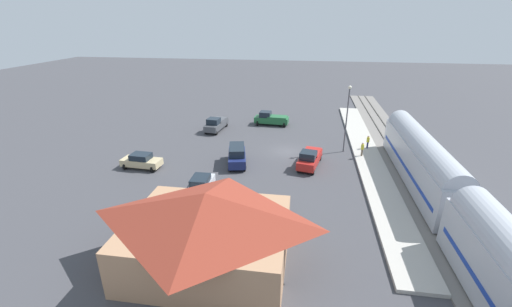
{
  "coord_description": "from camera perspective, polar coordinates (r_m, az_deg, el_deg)",
  "views": [
    {
      "loc": [
        -2.15,
        40.22,
        16.02
      ],
      "look_at": [
        3.47,
        3.76,
        1.0
      ],
      "focal_mm": 23.4,
      "sensor_mm": 36.0,
      "label": 1
    }
  ],
  "objects": [
    {
      "name": "station_building",
      "position": [
        23.29,
        -8.35,
        -12.48
      ],
      "size": [
        11.49,
        9.3,
        5.54
      ],
      "color": "tan",
      "rests_on": "ground"
    },
    {
      "name": "railway_track",
      "position": [
        44.85,
        23.44,
        -0.57
      ],
      "size": [
        4.8,
        70.0,
        0.3
      ],
      "color": "slate",
      "rests_on": "ground"
    },
    {
      "name": "light_pole_near_platform",
      "position": [
        42.94,
        15.34,
        6.89
      ],
      "size": [
        0.44,
        0.44,
        8.51
      ],
      "color": "#515156",
      "rests_on": "ground"
    },
    {
      "name": "pickup_charcoal",
      "position": [
        51.47,
        -6.84,
        5.06
      ],
      "size": [
        2.6,
        5.6,
        2.14
      ],
      "color": "#47494F",
      "rests_on": "ground"
    },
    {
      "name": "pickup_green",
      "position": [
        53.9,
        2.57,
        5.98
      ],
      "size": [
        5.53,
        2.79,
        2.14
      ],
      "color": "#236638",
      "rests_on": "ground"
    },
    {
      "name": "suv_navy",
      "position": [
        39.04,
        -3.27,
        -0.27
      ],
      "size": [
        2.93,
        5.2,
        2.22
      ],
      "color": "navy",
      "rests_on": "ground"
    },
    {
      "name": "platform",
      "position": [
        43.94,
        18.42,
        -0.21
      ],
      "size": [
        3.2,
        46.0,
        0.3
      ],
      "color": "#B7B2A8",
      "rests_on": "ground"
    },
    {
      "name": "pedestrian_waiting_far",
      "position": [
        45.44,
        18.59,
        2.03
      ],
      "size": [
        0.36,
        0.36,
        1.71
      ],
      "color": "#23284C",
      "rests_on": "platform"
    },
    {
      "name": "sedan_silver",
      "position": [
        33.17,
        -9.46,
        -5.34
      ],
      "size": [
        1.93,
        4.54,
        1.74
      ],
      "color": "silver",
      "rests_on": "ground"
    },
    {
      "name": "ground_plane",
      "position": [
        43.34,
        5.3,
        0.36
      ],
      "size": [
        200.0,
        200.0,
        0.0
      ],
      "primitive_type": "plane",
      "color": "#424247"
    },
    {
      "name": "sedan_tan",
      "position": [
        40.3,
        -19.0,
        -1.19
      ],
      "size": [
        4.61,
        2.49,
        1.74
      ],
      "color": "#C6B284",
      "rests_on": "ground"
    },
    {
      "name": "pickup_red",
      "position": [
        38.98,
        9.16,
        -0.77
      ],
      "size": [
        3.02,
        5.69,
        2.14
      ],
      "color": "red",
      "rests_on": "ground"
    },
    {
      "name": "pedestrian_on_platform",
      "position": [
        42.7,
        17.73,
        0.86
      ],
      "size": [
        0.36,
        0.36,
        1.71
      ],
      "color": "brown",
      "rests_on": "platform"
    }
  ]
}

